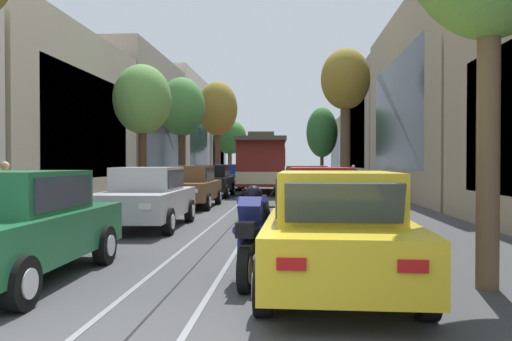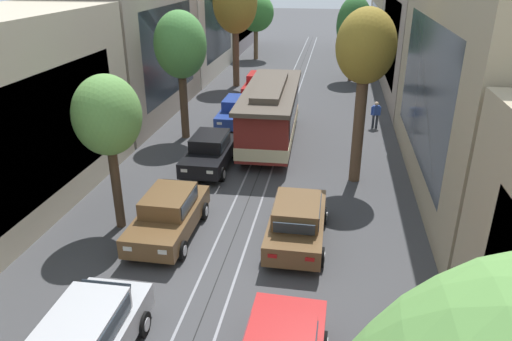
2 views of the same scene
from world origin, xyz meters
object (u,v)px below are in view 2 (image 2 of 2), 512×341
(parked_car_brown_mid_left, at_px, (169,214))
(street_tree_kerb_left_far, at_px, (256,13))
(street_tree_kerb_right_mid, at_px, (354,25))
(parked_car_blue_fifth_left, at_px, (237,112))
(pedestrian_on_left_pavement, at_px, (376,113))
(parked_car_black_fourth_left, at_px, (210,151))
(parked_car_brown_mid_right, at_px, (297,221))
(parked_car_red_sixth_left, at_px, (259,85))
(cable_car_trolley, at_px, (270,115))
(street_tree_kerb_left_mid, at_px, (180,47))
(street_tree_kerb_left_second, at_px, (107,117))
(street_tree_kerb_left_fourth, at_px, (235,4))
(street_tree_kerb_right_second, at_px, (366,51))

(parked_car_brown_mid_left, distance_m, street_tree_kerb_left_far, 33.41)
(street_tree_kerb_left_far, relative_size, street_tree_kerb_right_mid, 0.94)
(parked_car_blue_fifth_left, xyz_separation_m, pedestrian_on_left_pavement, (7.91, 0.71, 0.07))
(parked_car_black_fourth_left, bearing_deg, parked_car_brown_mid_left, -89.02)
(street_tree_kerb_left_far, bearing_deg, parked_car_brown_mid_right, -78.18)
(parked_car_red_sixth_left, xyz_separation_m, cable_car_trolley, (2.18, -9.97, 0.86))
(parked_car_brown_mid_left, height_order, parked_car_red_sixth_left, same)
(street_tree_kerb_left_mid, height_order, street_tree_kerb_right_mid, street_tree_kerb_left_mid)
(parked_car_brown_mid_left, height_order, street_tree_kerb_left_second, street_tree_kerb_left_second)
(street_tree_kerb_left_far, bearing_deg, cable_car_trolley, -78.83)
(street_tree_kerb_left_second, height_order, pedestrian_on_left_pavement, street_tree_kerb_left_second)
(parked_car_blue_fifth_left, bearing_deg, pedestrian_on_left_pavement, 5.15)
(parked_car_brown_mid_right, bearing_deg, street_tree_kerb_left_second, 179.68)
(parked_car_brown_mid_left, xyz_separation_m, parked_car_blue_fifth_left, (-0.12, 12.49, 0.00))
(street_tree_kerb_left_fourth, xyz_separation_m, pedestrian_on_left_pavement, (9.92, -8.71, -5.15))
(parked_car_brown_mid_left, xyz_separation_m, parked_car_black_fourth_left, (-0.10, 6.03, 0.00))
(street_tree_kerb_left_second, bearing_deg, parked_car_brown_mid_right, -0.32)
(parked_car_brown_mid_right, relative_size, street_tree_kerb_left_fourth, 0.52)
(street_tree_kerb_left_mid, xyz_separation_m, street_tree_kerb_left_fourth, (0.35, 12.00, 1.16))
(street_tree_kerb_right_second, bearing_deg, street_tree_kerb_left_fourth, 117.99)
(street_tree_kerb_right_mid, distance_m, cable_car_trolley, 16.68)
(parked_car_red_sixth_left, bearing_deg, parked_car_brown_mid_right, -77.10)
(parked_car_black_fourth_left, distance_m, parked_car_red_sixth_left, 13.23)
(parked_car_brown_mid_left, xyz_separation_m, cable_car_trolley, (2.24, 9.30, 0.86))
(street_tree_kerb_left_mid, bearing_deg, street_tree_kerb_right_second, -25.03)
(parked_car_black_fourth_left, xyz_separation_m, street_tree_kerb_right_second, (6.58, -0.30, 4.77))
(parked_car_red_sixth_left, bearing_deg, parked_car_brown_mid_left, -90.17)
(parked_car_blue_fifth_left, distance_m, pedestrian_on_left_pavement, 7.94)
(pedestrian_on_left_pavement, bearing_deg, street_tree_kerb_left_mid, -162.22)
(street_tree_kerb_left_mid, xyz_separation_m, cable_car_trolley, (4.72, -0.62, -3.20))
(pedestrian_on_left_pavement, bearing_deg, parked_car_black_fourth_left, -137.72)
(street_tree_kerb_left_mid, bearing_deg, parked_car_brown_mid_left, -75.95)
(parked_car_brown_mid_left, xyz_separation_m, pedestrian_on_left_pavement, (7.79, 13.21, 0.07))
(parked_car_blue_fifth_left, height_order, street_tree_kerb_right_second, street_tree_kerb_right_second)
(parked_car_blue_fifth_left, bearing_deg, street_tree_kerb_right_mid, 62.26)
(cable_car_trolley, bearing_deg, street_tree_kerb_right_second, -40.10)
(parked_car_brown_mid_right, bearing_deg, street_tree_kerb_left_far, 101.82)
(street_tree_kerb_right_second, xyz_separation_m, pedestrian_on_left_pavement, (1.31, 7.48, -4.69))
(street_tree_kerb_left_mid, bearing_deg, street_tree_kerb_left_second, -86.87)
(street_tree_kerb_right_second, bearing_deg, street_tree_kerb_left_second, -147.21)
(parked_car_red_sixth_left, bearing_deg, street_tree_kerb_right_mid, 42.37)
(parked_car_black_fourth_left, height_order, street_tree_kerb_left_mid, street_tree_kerb_left_mid)
(parked_car_red_sixth_left, distance_m, street_tree_kerb_left_fourth, 6.25)
(street_tree_kerb_left_mid, height_order, street_tree_kerb_left_far, street_tree_kerb_left_mid)
(parked_car_blue_fifth_left, height_order, parked_car_red_sixth_left, same)
(street_tree_kerb_left_second, relative_size, street_tree_kerb_left_fourth, 0.66)
(cable_car_trolley, bearing_deg, street_tree_kerb_left_mid, 172.54)
(parked_car_brown_mid_left, xyz_separation_m, parked_car_red_sixth_left, (0.06, 19.26, 0.00))
(parked_car_blue_fifth_left, bearing_deg, street_tree_kerb_right_second, -45.71)
(parked_car_brown_mid_left, relative_size, parked_car_black_fourth_left, 1.00)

